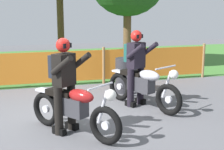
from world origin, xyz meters
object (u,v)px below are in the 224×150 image
rider_trailing (64,80)px  spare_drum (126,75)px  motorcycle_trailing (74,108)px  rider_lead (136,64)px  motorcycle_lead (143,86)px

rider_trailing → spare_drum: 3.03m
motorcycle_trailing → rider_lead: rider_lead is taller
rider_lead → motorcycle_lead: bearing=0.5°
motorcycle_trailing → spare_drum: motorcycle_trailing is taller
rider_lead → rider_trailing: bearing=-82.8°
rider_lead → spare_drum: size_ratio=1.92×
motorcycle_lead → rider_trailing: bearing=-89.1°
rider_lead → spare_drum: rider_lead is taller
rider_lead → motorcycle_trailing: bearing=-76.6°
motorcycle_lead → motorcycle_trailing: bearing=-82.9°
rider_trailing → rider_lead: bearing=86.6°
motorcycle_trailing → rider_lead: (1.59, 1.37, 0.47)m
rider_trailing → motorcycle_lead: bearing=80.3°
motorcycle_trailing → rider_trailing: 0.53m
motorcycle_lead → rider_trailing: (-1.84, -0.99, 0.46)m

